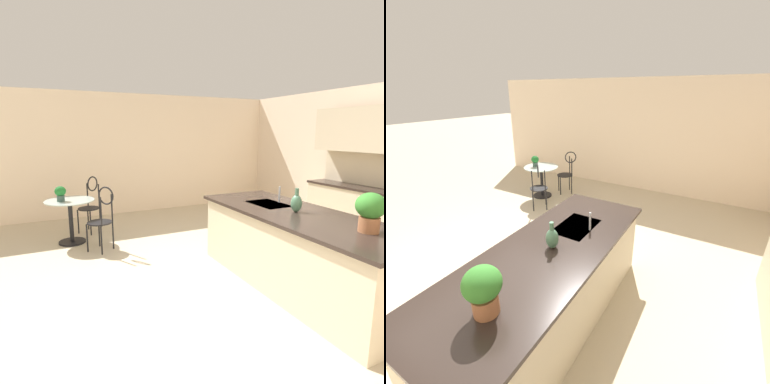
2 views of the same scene
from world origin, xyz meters
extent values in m
plane|color=beige|center=(0.00, 0.00, 0.00)|extent=(40.00, 40.00, 0.00)
cube|color=beige|center=(-4.26, 0.00, 1.35)|extent=(0.12, 7.80, 2.70)
cube|color=beige|center=(0.30, 0.85, 0.44)|extent=(2.70, 0.96, 0.88)
cube|color=#2D231E|center=(0.30, 0.85, 0.90)|extent=(2.80, 1.06, 0.04)
cube|color=#B2B5BA|center=(-0.25, 0.85, 0.91)|extent=(0.56, 0.40, 0.03)
cube|color=beige|center=(-0.40, 3.20, 0.44)|extent=(2.40, 0.60, 0.88)
cube|color=#2D231E|center=(-0.40, 3.20, 0.90)|extent=(2.44, 0.64, 0.04)
cube|color=beige|center=(-0.40, 3.36, 1.22)|extent=(2.40, 0.04, 0.60)
cube|color=beige|center=(-0.40, 3.18, 1.90)|extent=(2.40, 0.36, 0.76)
cylinder|color=black|center=(-2.52, -1.45, 0.01)|extent=(0.44, 0.44, 0.03)
cylinder|color=black|center=(-2.52, -1.45, 0.38)|extent=(0.07, 0.07, 0.69)
cylinder|color=#B2C6C1|center=(-2.52, -1.45, 0.73)|extent=(0.80, 0.80, 0.01)
cylinder|color=black|center=(-1.96, -1.28, 0.23)|extent=(0.03, 0.03, 0.45)
cylinder|color=black|center=(-2.14, -1.06, 0.23)|extent=(0.03, 0.03, 0.45)
cylinder|color=black|center=(-1.75, -1.09, 0.23)|extent=(0.03, 0.03, 0.45)
cylinder|color=black|center=(-1.93, -0.88, 0.23)|extent=(0.03, 0.03, 0.45)
cylinder|color=black|center=(-1.94, -1.08, 0.46)|extent=(0.54, 0.54, 0.02)
cylinder|color=black|center=(-1.75, -1.08, 0.68)|extent=(0.03, 0.03, 0.45)
cylinder|color=black|center=(-1.91, -0.88, 0.68)|extent=(0.03, 0.03, 0.45)
torus|color=black|center=(-1.83, -0.98, 0.90)|extent=(0.23, 0.20, 0.28)
cylinder|color=black|center=(-2.80, -1.10, 0.23)|extent=(0.03, 0.03, 0.45)
cylinder|color=black|center=(-3.00, -1.29, 0.23)|extent=(0.03, 0.03, 0.45)
cylinder|color=black|center=(-2.99, -0.90, 0.23)|extent=(0.03, 0.03, 0.45)
cylinder|color=black|center=(-3.20, -1.09, 0.23)|extent=(0.03, 0.03, 0.45)
cylinder|color=black|center=(-3.00, -1.10, 0.46)|extent=(0.54, 0.54, 0.02)
cylinder|color=black|center=(-3.01, -0.90, 0.68)|extent=(0.03, 0.03, 0.45)
cylinder|color=black|center=(-3.20, -1.08, 0.68)|extent=(0.03, 0.03, 0.45)
torus|color=black|center=(-3.10, -0.99, 0.90)|extent=(0.21, 0.22, 0.28)
cylinder|color=#B2B5BA|center=(-0.25, 1.03, 1.03)|extent=(0.02, 0.02, 0.22)
cylinder|color=#385147|center=(-2.49, -1.59, 0.79)|extent=(0.12, 0.12, 0.10)
ellipsoid|color=#1D6929|center=(-2.49, -1.59, 0.91)|extent=(0.18, 0.18, 0.16)
cylinder|color=#9E603D|center=(1.15, 0.92, 0.99)|extent=(0.19, 0.19, 0.15)
ellipsoid|color=#357C2C|center=(1.15, 0.92, 1.18)|extent=(0.27, 0.27, 0.25)
ellipsoid|color=#4C7A5B|center=(0.25, 0.86, 1.02)|extent=(0.13, 0.13, 0.21)
cylinder|color=#4C7A5B|center=(0.25, 0.86, 1.17)|extent=(0.04, 0.04, 0.08)
camera|label=1|loc=(3.11, -1.87, 1.87)|focal=30.33mm
camera|label=2|loc=(2.00, 2.18, 2.40)|focal=23.63mm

